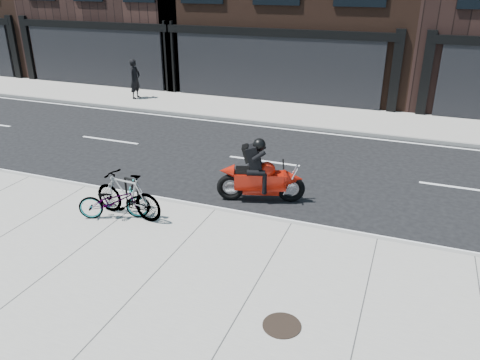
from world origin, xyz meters
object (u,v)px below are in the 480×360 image
at_px(pedestrian, 135,79).
at_px(motorcycle, 265,176).
at_px(bicycle_front, 114,201).
at_px(bike_rack, 132,190).
at_px(bicycle_rear, 128,195).
at_px(manhole_cover, 282,325).

bearing_deg(pedestrian, motorcycle, -131.31).
bearing_deg(bicycle_front, bike_rack, -31.75).
bearing_deg(bicycle_rear, manhole_cover, 67.67).
bearing_deg(bicycle_front, pedestrian, 5.86).
bearing_deg(pedestrian, bicycle_rear, -147.74).
bearing_deg(manhole_cover, bicycle_rear, 151.88).
distance_m(bicycle_front, manhole_cover, 5.41).
height_order(bike_rack, motorcycle, motorcycle).
relative_size(bicycle_front, pedestrian, 0.92).
relative_size(bike_rack, pedestrian, 0.42).
xyz_separation_m(pedestrian, manhole_cover, (11.15, -13.06, -0.92)).
distance_m(bicycle_front, motorcycle, 3.89).
relative_size(bicycle_rear, motorcycle, 0.83).
height_order(bicycle_rear, motorcycle, motorcycle).
bearing_deg(manhole_cover, pedestrian, 130.48).
relative_size(bicycle_front, manhole_cover, 2.59).
relative_size(bicycle_front, bicycle_rear, 0.89).
distance_m(bicycle_front, pedestrian, 12.48).
height_order(bike_rack, manhole_cover, bike_rack).
relative_size(bike_rack, manhole_cover, 1.20).
height_order(bicycle_front, pedestrian, pedestrian).
bearing_deg(bike_rack, bicycle_front, -97.47).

